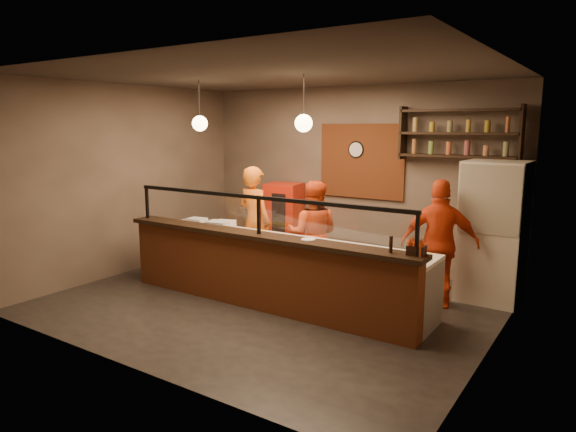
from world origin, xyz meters
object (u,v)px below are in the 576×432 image
Objects in this scene: wall_clock at (356,150)px; cook_left at (255,222)px; cook_right at (440,244)px; pizza_dough at (294,240)px; condiment_caddy at (416,250)px; fridge at (493,232)px; red_cooler at (284,221)px; cook_mid at (313,234)px; pepper_mill at (391,244)px.

wall_clock is 0.16× the size of cook_left.
cook_right is 3.26× the size of pizza_dough.
pizza_dough is 2.02m from condiment_caddy.
condiment_caddy is (0.15, -1.39, 0.21)m from cook_right.
red_cooler is at bearing 176.59° from fridge.
cook_right is 0.89× the size of fridge.
condiment_caddy is at bearing -99.71° from fridge.
pizza_dough is at bearing 77.95° from cook_mid.
wall_clock reaches higher than red_cooler.
condiment_caddy is at bearing -12.77° from pizza_dough.
pizza_dough is at bearing 163.39° from pepper_mill.
cook_right is 1.47m from pepper_mill.
fridge is at bearing -155.11° from cook_left.
cook_mid reaches higher than pepper_mill.
cook_mid reaches higher than red_cooler.
fridge is at bearing -148.36° from cook_right.
condiment_caddy is at bearing 10.52° from pepper_mill.
pizza_dough is (1.26, -0.74, -0.02)m from cook_left.
wall_clock reaches higher than cook_right.
cook_right is at bearing 96.17° from condiment_caddy.
cook_mid is at bearing -159.08° from fridge.
condiment_caddy is at bearing -52.16° from wall_clock.
fridge reaches higher than red_cooler.
condiment_caddy is (3.21, -1.18, 0.19)m from cook_left.
condiment_caddy is at bearing -44.52° from red_cooler.
fridge is (0.55, 0.70, 0.11)m from cook_right.
red_cooler is 7.18× the size of condiment_caddy.
cook_mid reaches higher than condiment_caddy.
pizza_dough is at bearing -62.48° from red_cooler.
fridge is 2.13m from condiment_caddy.
wall_clock is 1.49× the size of condiment_caddy.
fridge is 3.86m from red_cooler.
fridge is at bearing 178.18° from cook_mid.
fridge reaches higher than condiment_caddy.
pepper_mill reaches higher than condiment_caddy.
wall_clock is at bearing -110.99° from cook_mid.
wall_clock reaches higher than pepper_mill.
pepper_mill reaches higher than pizza_dough.
cook_left is at bearing -126.21° from wall_clock.
fridge reaches higher than cook_left.
cook_mid is at bearing -51.22° from red_cooler.
red_cooler is (-0.22, 1.21, -0.21)m from cook_left.
wall_clock is 2.56m from pizza_dough.
cook_left is 3.07m from cook_right.
cook_left is 9.49× the size of pepper_mill.
cook_right is (1.95, -1.32, -1.20)m from wall_clock.
pepper_mill is at bearing -16.61° from pizza_dough.
pepper_mill is at bearing -56.71° from wall_clock.
pepper_mill is at bearing 123.58° from cook_mid.
red_cooler is at bearing -63.14° from cook_mid.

